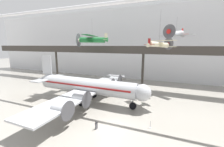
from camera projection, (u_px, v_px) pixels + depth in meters
ground_plane at (110, 128)px, 21.50m from camera, size 260.00×260.00×0.00m
hangar_back_wall at (150, 44)px, 49.80m from camera, size 140.00×3.00×24.07m
mezzanine_walkway at (143, 53)px, 39.38m from camera, size 110.00×3.20×11.42m
ceiling_truss_beam at (125, 2)px, 23.46m from camera, size 120.00×0.60×0.60m
airliner_silver_main at (86, 86)px, 30.95m from camera, size 27.08×30.60×9.35m
suspended_plane_cream_biplane at (159, 44)px, 28.29m from camera, size 5.84×5.61×7.31m
suspended_plane_silver_racer at (176, 34)px, 35.33m from camera, size 8.28×7.33×4.96m
suspended_plane_green_biplane at (92, 40)px, 37.99m from camera, size 8.20×9.87×6.94m
stanchion_barrier at (150, 126)px, 21.39m from camera, size 0.36×0.36×1.08m
info_sign_pedestal at (96, 126)px, 21.07m from camera, size 0.22×0.77×1.24m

